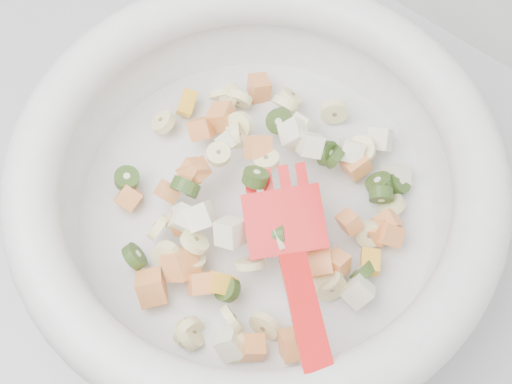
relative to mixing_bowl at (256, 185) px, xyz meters
The scene contains 1 object.
mixing_bowl is the anchor object (origin of this frame).
Camera 1 is at (-0.04, 1.23, 1.46)m, focal length 45.00 mm.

